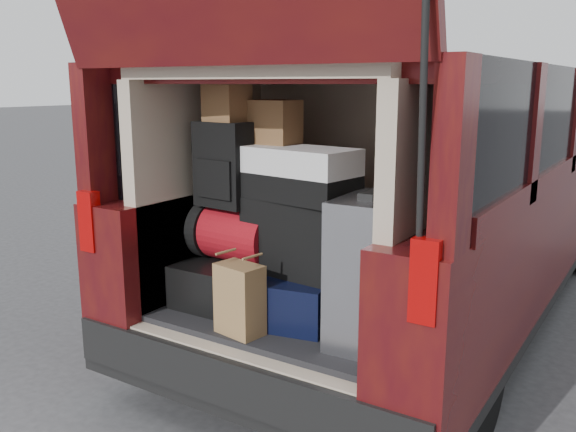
% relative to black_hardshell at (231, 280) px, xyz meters
% --- Properties ---
extents(ground, '(80.00, 80.00, 0.00)m').
position_rel_black_hardshell_xyz_m(ground, '(0.39, -0.18, -0.66)').
color(ground, '#353537').
rests_on(ground, ground).
extents(minivan, '(1.90, 5.35, 2.77)m').
position_rel_black_hardshell_xyz_m(minivan, '(0.39, 1.68, 0.25)').
color(minivan, black).
rests_on(minivan, ground).
extents(load_floor, '(1.24, 1.05, 0.55)m').
position_rel_black_hardshell_xyz_m(load_floor, '(0.39, 0.10, -0.39)').
color(load_floor, black).
rests_on(load_floor, ground).
extents(black_hardshell, '(0.42, 0.57, 0.22)m').
position_rel_black_hardshell_xyz_m(black_hardshell, '(0.00, 0.00, 0.00)').
color(black_hardshell, black).
rests_on(black_hardshell, load_floor).
extents(navy_hardshell, '(0.51, 0.59, 0.22)m').
position_rel_black_hardshell_xyz_m(navy_hardshell, '(0.41, -0.02, 0.00)').
color(navy_hardshell, black).
rests_on(navy_hardshell, load_floor).
extents(silver_roller, '(0.29, 0.45, 0.66)m').
position_rel_black_hardshell_xyz_m(silver_roller, '(0.86, -0.09, 0.22)').
color(silver_roller, silver).
rests_on(silver_roller, load_floor).
extents(kraft_bag, '(0.23, 0.17, 0.33)m').
position_rel_black_hardshell_xyz_m(kraft_bag, '(0.31, -0.33, 0.05)').
color(kraft_bag, olive).
rests_on(kraft_bag, load_floor).
extents(red_duffel, '(0.48, 0.33, 0.30)m').
position_rel_black_hardshell_xyz_m(red_duffel, '(0.06, 0.00, 0.26)').
color(red_duffel, '#9E0E16').
rests_on(red_duffel, black_hardshell).
extents(black_soft_case, '(0.53, 0.35, 0.37)m').
position_rel_black_hardshell_xyz_m(black_soft_case, '(0.42, 0.01, 0.30)').
color(black_soft_case, black).
rests_on(black_soft_case, navy_hardshell).
extents(backpack, '(0.31, 0.21, 0.43)m').
position_rel_black_hardshell_xyz_m(backpack, '(0.02, -0.04, 0.62)').
color(backpack, black).
rests_on(backpack, red_duffel).
extents(twotone_duffel, '(0.59, 0.36, 0.25)m').
position_rel_black_hardshell_xyz_m(twotone_duffel, '(0.43, -0.01, 0.60)').
color(twotone_duffel, white).
rests_on(twotone_duffel, black_soft_case).
extents(grocery_sack_lower, '(0.22, 0.19, 0.18)m').
position_rel_black_hardshell_xyz_m(grocery_sack_lower, '(0.03, -0.03, 0.93)').
color(grocery_sack_lower, brown).
rests_on(grocery_sack_lower, backpack).
extents(grocery_sack_upper, '(0.22, 0.18, 0.21)m').
position_rel_black_hardshell_xyz_m(grocery_sack_upper, '(0.24, 0.08, 0.83)').
color(grocery_sack_upper, brown).
rests_on(grocery_sack_upper, twotone_duffel).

